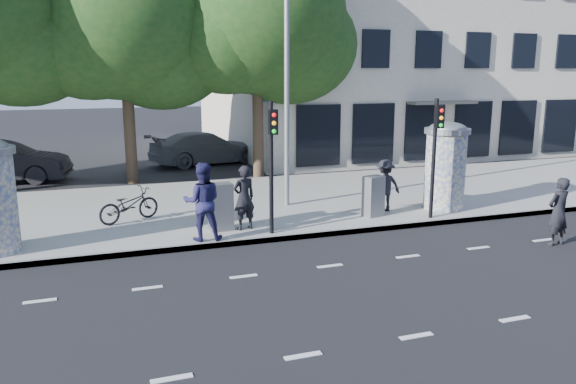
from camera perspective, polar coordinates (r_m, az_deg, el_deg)
name	(u,v)px	position (r m, az deg, el deg)	size (l,w,h in m)	color
ground	(357,288)	(11.55, 7.07, -9.70)	(120.00, 120.00, 0.00)	black
sidewalk	(256,203)	(18.24, -3.32, -1.17)	(40.00, 8.00, 0.15)	gray
curb	(297,237)	(14.60, 0.94, -4.56)	(40.00, 0.10, 0.16)	slate
lane_dash_near	(416,336)	(9.80, 12.90, -14.08)	(32.00, 0.12, 0.01)	silver
lane_dash_far	(330,266)	(12.73, 4.28, -7.50)	(32.00, 0.12, 0.01)	silver
ad_column_right	(446,164)	(17.65, 15.71, 2.79)	(1.36, 1.36, 2.65)	beige
traffic_pole_near	(272,154)	(14.17, -1.65, 3.85)	(0.22, 0.31, 3.40)	black
traffic_pole_far	(436,146)	(16.25, 14.76, 4.53)	(0.22, 0.31, 3.40)	black
street_lamp	(287,53)	(17.16, -0.05, 13.90)	(0.25, 0.93, 8.00)	slate
tree_near_left	(123,21)	(22.39, -16.39, 16.29)	(6.80, 6.80, 8.97)	#38281C
tree_center	(257,18)	(22.86, -3.18, 17.28)	(7.00, 7.00, 9.30)	#38281C
building	(395,40)	(34.05, 10.84, 14.88)	(20.30, 15.85, 12.00)	#B6AB98
ped_b	(244,198)	(14.85, -4.49, -0.58)	(0.63, 0.41, 1.73)	black
ped_c	(202,202)	(14.01, -8.69, -0.97)	(0.95, 0.74, 1.96)	#1D1C46
ped_d	(385,186)	(17.02, 9.82, 0.65)	(1.01, 0.58, 1.56)	black
man_road	(558,212)	(15.51, 25.77, -1.80)	(0.63, 0.41, 1.72)	black
bicycle	(129,205)	(16.28, -15.86, -1.28)	(1.79, 0.63, 0.94)	black
cabinet_left	(221,207)	(14.91, -6.85, -1.50)	(0.60, 0.44, 1.26)	slate
cabinet_right	(373,196)	(16.42, 8.64, -0.42)	(0.56, 0.41, 1.18)	slate
car_mid	(2,162)	(24.51, -27.03, 2.71)	(4.91, 1.71, 1.62)	black
car_right	(205,148)	(26.61, -8.48, 4.45)	(5.19, 2.11, 1.51)	slate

